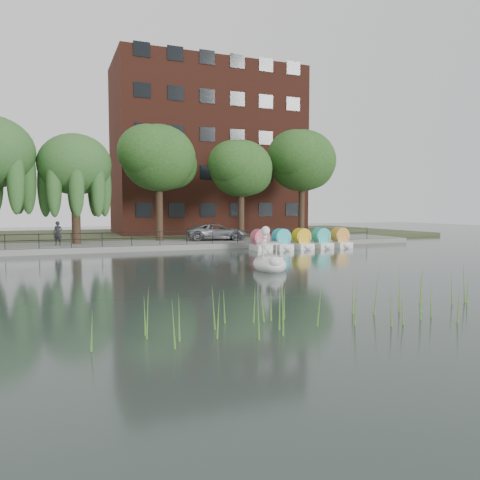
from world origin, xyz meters
TOP-DOWN VIEW (x-y plane):
  - ground_plane at (0.00, 0.00)m, footprint 120.00×120.00m
  - promenade at (0.00, 16.00)m, footprint 40.00×6.00m
  - kerb at (0.00, 13.05)m, footprint 40.00×0.25m
  - land_strip at (0.00, 30.00)m, footprint 60.00×22.00m
  - railing at (0.00, 13.25)m, footprint 32.00×0.05m
  - apartment_building at (7.00, 29.97)m, footprint 20.00×10.07m
  - willow_mid at (-7.50, 17.00)m, footprint 5.32×5.32m
  - broadleaf_center at (-1.00, 18.00)m, footprint 6.00×6.00m
  - broadleaf_right at (6.00, 17.50)m, footprint 5.40×5.40m
  - broadleaf_far at (12.50, 18.50)m, footprint 6.30×6.30m
  - minivan at (3.48, 16.56)m, footprint 3.59×6.04m
  - bicycle at (6.14, 14.00)m, footprint 1.13×1.82m
  - pedestrian at (-8.81, 15.73)m, footprint 0.85×0.72m
  - swan_boat at (0.84, 0.93)m, footprint 2.05×2.79m
  - pedal_boat_row at (8.20, 10.77)m, footprint 7.95×1.70m
  - reed_bank at (2.00, -9.50)m, footprint 24.00×2.40m

SIDE VIEW (x-z plane):
  - ground_plane at x=0.00m, z-range 0.00..0.00m
  - land_strip at x=0.00m, z-range 0.00..0.36m
  - promenade at x=0.00m, z-range 0.00..0.40m
  - kerb at x=0.00m, z-range 0.00..0.40m
  - swan_boat at x=0.84m, z-range -0.60..1.54m
  - reed_bank at x=2.00m, z-range 0.00..1.20m
  - pedal_boat_row at x=8.20m, z-range -0.09..1.31m
  - bicycle at x=6.14m, z-range 0.40..1.40m
  - railing at x=0.00m, z-range 0.65..1.65m
  - minivan at x=3.48m, z-range 0.40..1.97m
  - pedestrian at x=-8.81m, z-range 0.40..2.38m
  - willow_mid at x=-7.50m, z-range 2.17..10.32m
  - broadleaf_right at x=6.00m, z-range 2.22..10.55m
  - broadleaf_center at x=-1.00m, z-range 2.44..11.69m
  - broadleaf_far at x=12.50m, z-range 2.54..12.25m
  - apartment_building at x=7.00m, z-range 0.36..18.36m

